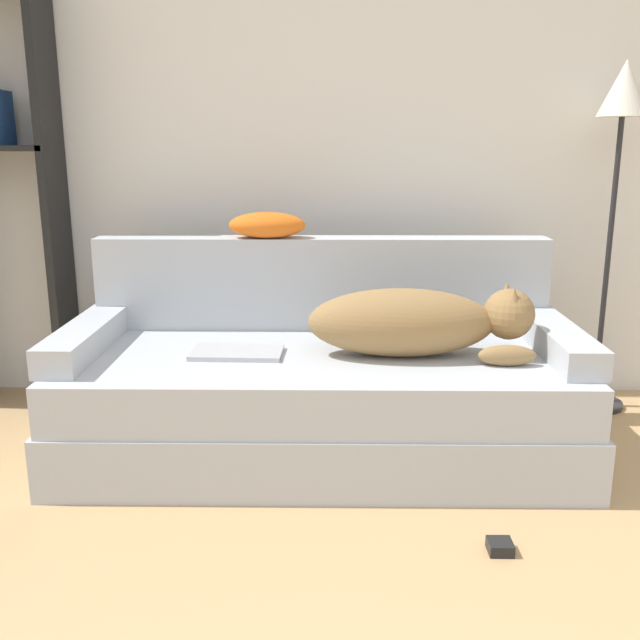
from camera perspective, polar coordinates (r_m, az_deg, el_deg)
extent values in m
cube|color=silver|center=(3.40, 3.98, 16.62)|extent=(7.41, 0.06, 2.70)
cube|color=#B2B7BC|center=(2.84, 0.03, -8.33)|extent=(1.95, 0.90, 0.23)
cube|color=#B2B7BC|center=(2.76, 0.03, -4.44)|extent=(1.91, 0.86, 0.19)
cube|color=#B2B7BC|center=(3.06, 0.12, 2.99)|extent=(1.91, 0.15, 0.39)
cube|color=#B2B7BC|center=(2.87, -18.28, -1.39)|extent=(0.15, 0.71, 0.11)
cube|color=#B2B7BC|center=(2.85, 18.48, -1.52)|extent=(0.15, 0.71, 0.11)
ellipsoid|color=olive|center=(2.68, 6.49, -0.19)|extent=(0.70, 0.28, 0.26)
sphere|color=olive|center=(2.74, 14.88, 0.46)|extent=(0.19, 0.19, 0.19)
cone|color=olive|center=(2.67, 15.23, 1.68)|extent=(0.07, 0.07, 0.09)
cone|color=olive|center=(2.77, 14.71, 2.14)|extent=(0.07, 0.07, 0.09)
ellipsoid|color=olive|center=(2.65, 14.74, -2.76)|extent=(0.21, 0.07, 0.08)
cube|color=#B7B7BC|center=(2.71, -6.66, -2.60)|extent=(0.35, 0.21, 0.02)
ellipsoid|color=orange|center=(3.01, -4.25, 7.58)|extent=(0.32, 0.18, 0.11)
cube|color=black|center=(3.45, -20.46, 8.99)|extent=(0.04, 0.26, 1.89)
cube|color=black|center=(3.53, -24.15, 12.44)|extent=(0.45, 0.26, 0.02)
cube|color=#234C93|center=(3.51, -24.18, 14.54)|extent=(0.04, 0.20, 0.23)
cylinder|color=#232326|center=(3.58, 21.04, -6.21)|extent=(0.25, 0.25, 0.02)
cylinder|color=#232326|center=(3.42, 21.99, 4.06)|extent=(0.02, 0.02, 1.28)
cone|color=silver|center=(3.39, 23.21, 16.70)|extent=(0.21, 0.21, 0.23)
cube|color=black|center=(2.30, 14.21, -17.17)|extent=(0.07, 0.07, 0.04)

